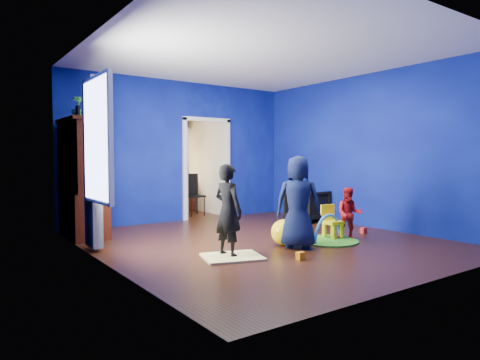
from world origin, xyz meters
TOP-DOWN VIEW (x-y plane):
  - floor at (0.00, 0.00)m, footprint 5.00×5.50m
  - ceiling at (0.00, 0.00)m, footprint 5.00×5.50m
  - wall_back at (0.00, 2.75)m, footprint 5.00×0.02m
  - wall_front at (0.00, -2.75)m, footprint 5.00×0.02m
  - wall_left at (-2.50, 0.00)m, footprint 0.02×5.50m
  - wall_right at (2.50, 0.00)m, footprint 0.02×5.50m
  - alcove at (0.60, 3.62)m, footprint 1.00×1.75m
  - armchair at (2.09, 1.17)m, footprint 0.79×0.77m
  - child_black at (-1.03, -0.55)m, footprint 0.38×0.50m
  - child_navy at (0.11, -0.68)m, footprint 0.75×0.78m
  - toddler_red at (1.20, -0.70)m, footprint 0.51×0.52m
  - vase at (-2.21, 1.71)m, footprint 0.21×0.21m
  - potted_plant at (-2.21, 2.23)m, footprint 0.24×0.24m
  - tv_armoire at (-2.21, 2.01)m, footprint 0.58×1.14m
  - crt_tv at (-2.17, 2.01)m, footprint 0.46×0.70m
  - yellow_blanket at (-1.03, -0.65)m, footprint 0.89×0.79m
  - hopper_ball at (0.06, -0.43)m, footprint 0.40×0.40m
  - kid_chair at (1.05, -0.50)m, footprint 0.31×0.31m
  - play_mat at (0.82, -0.60)m, footprint 0.95×0.95m
  - toy_arch at (0.82, -0.60)m, footprint 0.83×0.26m
  - window_left at (-2.48, 0.35)m, footprint 0.03×0.95m
  - curtain at (-2.37, 0.90)m, footprint 0.14×0.42m
  - doorway at (0.60, 2.75)m, footprint 1.16×0.10m
  - study_desk at (0.60, 4.26)m, footprint 0.88×0.44m
  - desk_monitor at (0.60, 4.38)m, footprint 0.40×0.05m
  - desk_lamp at (0.32, 4.32)m, footprint 0.14×0.14m
  - folding_chair at (0.60, 3.30)m, footprint 0.40×0.40m
  - book_shelf at (0.60, 4.37)m, footprint 0.88×0.24m
  - toy_0 at (1.87, -0.45)m, footprint 0.10×0.08m
  - toy_1 at (1.69, 0.83)m, footprint 0.11×0.11m
  - toy_2 at (-0.36, -1.23)m, footprint 0.10×0.08m
  - toy_3 at (1.05, 0.24)m, footprint 0.10×0.08m

SIDE VIEW (x-z plane):
  - floor at x=0.00m, z-range -0.01..0.01m
  - play_mat at x=0.82m, z-range 0.00..0.03m
  - yellow_blanket at x=-1.03m, z-range 0.00..0.03m
  - toy_arch at x=0.82m, z-range -0.40..0.44m
  - toy_0 at x=1.87m, z-range 0.00..0.10m
  - toy_2 at x=-0.36m, z-range 0.00..0.10m
  - toy_3 at x=1.05m, z-range 0.00..0.10m
  - toy_1 at x=1.69m, z-range 0.00..0.11m
  - hopper_ball at x=0.06m, z-range 0.00..0.40m
  - kid_chair at x=1.05m, z-range 0.00..0.50m
  - armchair at x=2.09m, z-range 0.00..0.65m
  - study_desk at x=0.60m, z-range 0.00..0.75m
  - toddler_red at x=1.20m, z-range 0.00..0.84m
  - folding_chair at x=0.60m, z-range 0.00..0.92m
  - child_black at x=-1.03m, z-range 0.00..1.24m
  - child_navy at x=0.11m, z-range 0.00..1.35m
  - desk_lamp at x=0.32m, z-range 0.86..1.00m
  - desk_monitor at x=0.60m, z-range 0.79..1.11m
  - tv_armoire at x=-2.21m, z-range 0.00..1.96m
  - crt_tv at x=-2.17m, z-range 0.75..1.29m
  - doorway at x=0.60m, z-range 0.00..2.10m
  - alcove at x=0.60m, z-range 0.00..2.50m
  - curtain at x=-2.37m, z-range 0.05..2.45m
  - wall_back at x=0.00m, z-range 0.00..2.90m
  - wall_front at x=0.00m, z-range 0.00..2.90m
  - wall_left at x=-2.50m, z-range 0.00..2.90m
  - wall_right at x=2.50m, z-range 0.00..2.90m
  - window_left at x=-2.48m, z-range 0.77..2.33m
  - book_shelf at x=0.60m, z-range 2.00..2.04m
  - vase at x=-2.21m, z-range 1.96..2.16m
  - potted_plant at x=-2.21m, z-range 1.96..2.36m
  - ceiling at x=0.00m, z-range 2.90..2.90m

